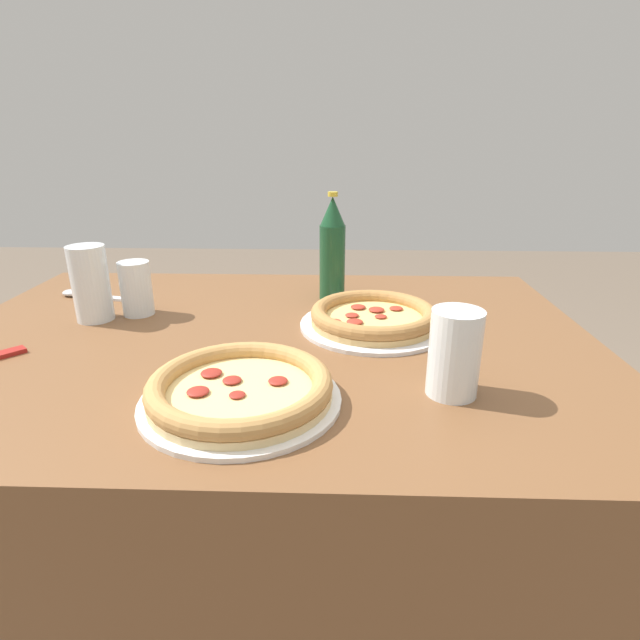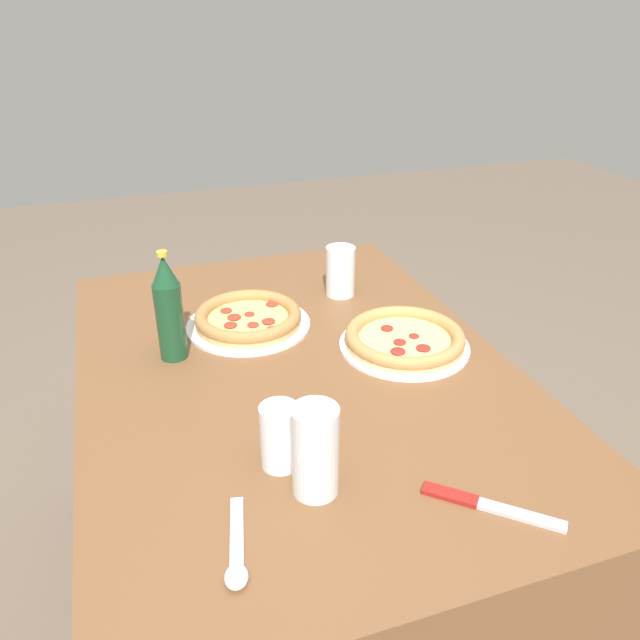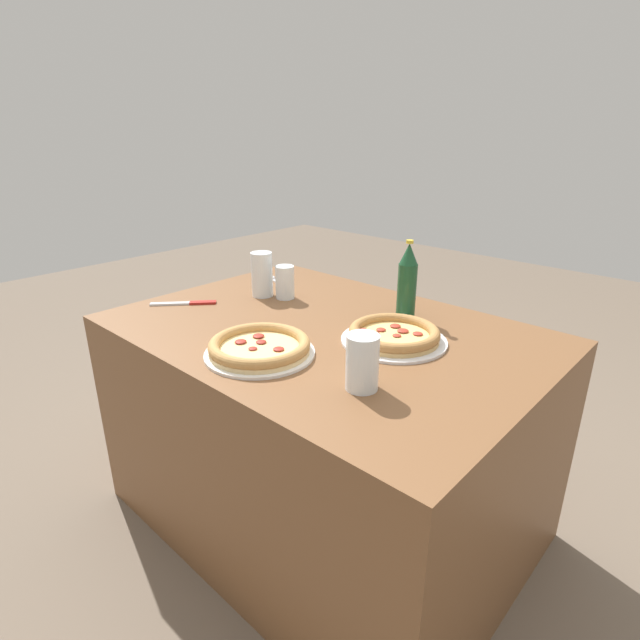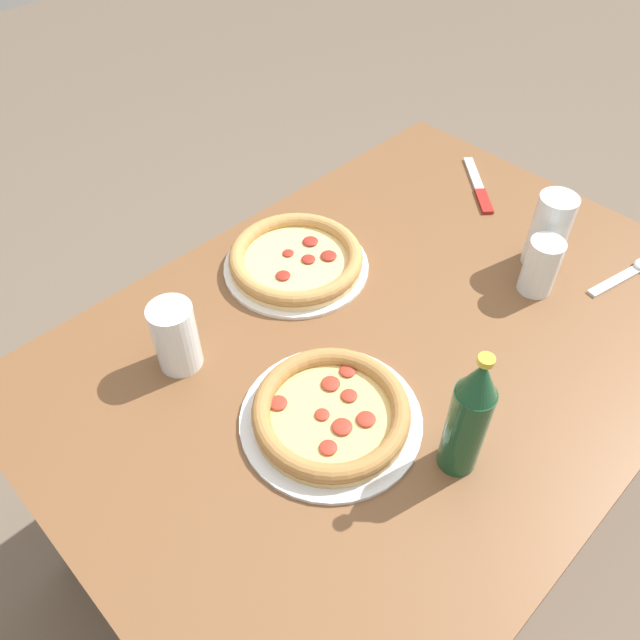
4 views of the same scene
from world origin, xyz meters
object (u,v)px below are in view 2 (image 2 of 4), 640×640
(spoon, at_px, (237,557))
(pizza_pepperoni, at_px, (405,340))
(pizza_margherita, at_px, (248,319))
(beer_bottle, at_px, (169,309))
(glass_cola, at_px, (340,272))
(glass_iced_tea, at_px, (280,438))
(glass_orange_juice, at_px, (315,455))
(knife, at_px, (485,505))

(spoon, bearing_deg, pizza_pepperoni, -46.19)
(pizza_margherita, xyz_separation_m, beer_bottle, (-0.09, 0.19, 0.10))
(pizza_margherita, xyz_separation_m, glass_cola, (0.10, -0.28, 0.04))
(pizza_pepperoni, xyz_separation_m, glass_cola, (0.32, 0.04, 0.04))
(pizza_pepperoni, xyz_separation_m, glass_iced_tea, (-0.29, 0.38, 0.03))
(glass_orange_juice, xyz_separation_m, beer_bottle, (0.50, 0.16, 0.05))
(glass_orange_juice, relative_size, knife, 0.88)
(pizza_margherita, xyz_separation_m, pizza_pepperoni, (-0.22, -0.31, 0.00))
(pizza_pepperoni, relative_size, glass_cola, 2.22)
(glass_iced_tea, distance_m, glass_orange_juice, 0.09)
(glass_iced_tea, relative_size, beer_bottle, 0.47)
(pizza_pepperoni, distance_m, knife, 0.50)
(knife, bearing_deg, glass_orange_juice, 62.92)
(pizza_pepperoni, distance_m, glass_orange_juice, 0.50)
(glass_cola, bearing_deg, knife, 175.86)
(beer_bottle, bearing_deg, pizza_pepperoni, -104.76)
(glass_cola, xyz_separation_m, spoon, (-0.79, 0.45, -0.06))
(glass_cola, bearing_deg, glass_orange_juice, 156.51)
(pizza_pepperoni, bearing_deg, beer_bottle, 75.24)
(pizza_pepperoni, height_order, spoon, pizza_pepperoni)
(glass_orange_juice, bearing_deg, beer_bottle, 18.10)
(glass_cola, xyz_separation_m, glass_orange_juice, (-0.69, 0.30, 0.01))
(glass_cola, bearing_deg, glass_iced_tea, 151.13)
(pizza_pepperoni, xyz_separation_m, beer_bottle, (0.13, 0.50, 0.10))
(pizza_pepperoni, xyz_separation_m, spoon, (-0.47, 0.49, -0.02))
(glass_iced_tea, xyz_separation_m, beer_bottle, (0.42, 0.13, 0.07))
(beer_bottle, distance_m, knife, 0.75)
(glass_cola, distance_m, knife, 0.82)
(knife, bearing_deg, beer_bottle, 32.93)
(glass_orange_juice, relative_size, spoon, 0.89)
(glass_orange_juice, height_order, spoon, glass_orange_juice)
(pizza_margherita, distance_m, spoon, 0.71)
(knife, relative_size, spoon, 1.01)
(beer_bottle, height_order, knife, beer_bottle)
(glass_iced_tea, bearing_deg, knife, -126.10)
(glass_iced_tea, xyz_separation_m, spoon, (-0.18, 0.12, -0.05))
(spoon, bearing_deg, glass_iced_tea, -32.57)
(knife, bearing_deg, pizza_pepperoni, -11.22)
(pizza_margherita, bearing_deg, glass_cola, -69.97)
(beer_bottle, height_order, spoon, beer_bottle)
(glass_cola, bearing_deg, pizza_margherita, 110.03)
(pizza_pepperoni, distance_m, glass_cola, 0.33)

